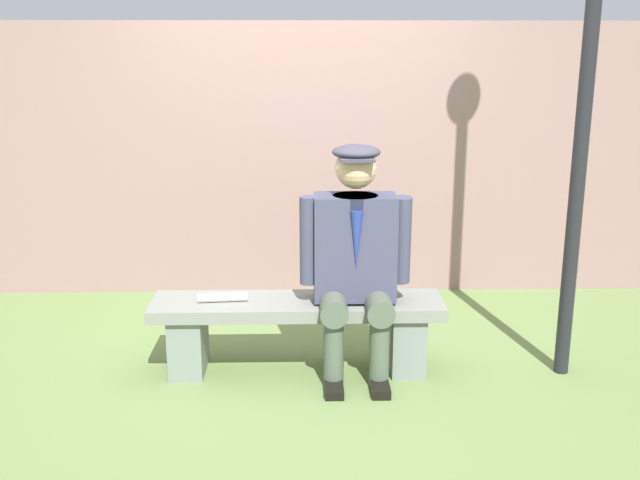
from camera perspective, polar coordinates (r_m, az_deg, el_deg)
ground_plane at (r=4.28m, az=-1.75°, el=-10.06°), size 30.00×30.00×0.00m
bench at (r=4.17m, az=-1.78°, el=-6.53°), size 1.64×0.38×0.42m
seated_man at (r=4.00m, az=2.77°, el=-1.00°), size 0.62×0.52×1.30m
rolled_magazine at (r=4.13m, az=-7.59°, el=-4.45°), size 0.28×0.07×0.05m
stadium_wall at (r=5.49m, az=-1.71°, el=6.31°), size 12.00×0.24×1.99m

